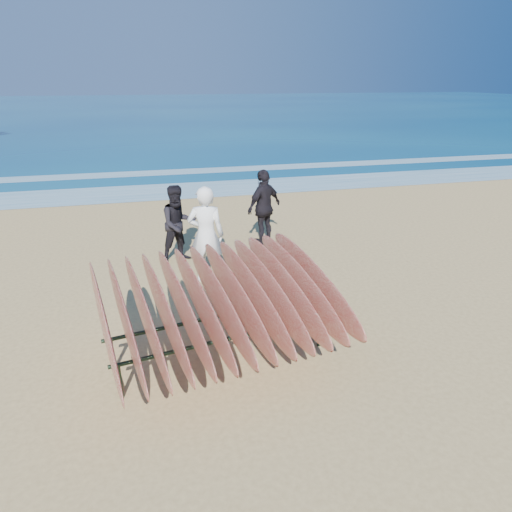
% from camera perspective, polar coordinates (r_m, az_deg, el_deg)
% --- Properties ---
extents(ground, '(120.00, 120.00, 0.00)m').
position_cam_1_polar(ground, '(7.63, 1.47, -8.82)').
color(ground, tan).
rests_on(ground, ground).
extents(ocean, '(160.00, 160.00, 0.00)m').
position_cam_1_polar(ocean, '(61.48, -12.95, 17.50)').
color(ocean, navy).
rests_on(ocean, ground).
extents(foam_near, '(160.00, 160.00, 0.00)m').
position_cam_1_polar(foam_near, '(16.88, -7.67, 8.22)').
color(foam_near, white).
rests_on(foam_near, ground).
extents(foam_far, '(160.00, 160.00, 0.00)m').
position_cam_1_polar(foam_far, '(20.28, -8.88, 10.40)').
color(foam_far, white).
rests_on(foam_far, ground).
extents(surfboard_rack, '(3.63, 3.34, 1.53)m').
position_cam_1_polar(surfboard_rack, '(6.43, -4.63, -5.58)').
color(surfboard_rack, black).
rests_on(surfboard_rack, ground).
extents(person_white, '(0.80, 0.62, 1.94)m').
position_cam_1_polar(person_white, '(8.93, -6.26, 2.60)').
color(person_white, white).
rests_on(person_white, ground).
extents(person_dark_a, '(1.00, 0.88, 1.71)m').
position_cam_1_polar(person_dark_a, '(10.10, -9.66, 3.97)').
color(person_dark_a, black).
rests_on(person_dark_a, ground).
extents(person_dark_b, '(1.14, 0.95, 1.83)m').
position_cam_1_polar(person_dark_b, '(11.04, 1.02, 6.12)').
color(person_dark_b, black).
rests_on(person_dark_b, ground).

